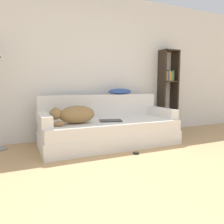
# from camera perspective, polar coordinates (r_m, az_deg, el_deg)

# --- Properties ---
(ground_plane) EXTENTS (20.00, 20.00, 0.00)m
(ground_plane) POSITION_cam_1_polar(r_m,az_deg,el_deg) (2.22, 26.06, -20.20)
(ground_plane) COLOR tan
(wall_back) EXTENTS (7.95, 0.06, 2.70)m
(wall_back) POSITION_cam_1_polar(r_m,az_deg,el_deg) (4.31, -2.87, 11.76)
(wall_back) COLOR silver
(wall_back) RESTS_ON ground_plane
(couch) EXTENTS (2.25, 0.95, 0.41)m
(couch) POSITION_cam_1_polar(r_m,az_deg,el_deg) (3.67, -0.61, -5.41)
(couch) COLOR silver
(couch) RESTS_ON ground_plane
(couch_backrest) EXTENTS (2.21, 0.15, 0.41)m
(couch_backrest) POSITION_cam_1_polar(r_m,az_deg,el_deg) (3.98, -2.95, 1.57)
(couch_backrest) COLOR silver
(couch_backrest) RESTS_ON couch
(couch_arm_left) EXTENTS (0.15, 0.76, 0.16)m
(couch_arm_left) POSITION_cam_1_polar(r_m,az_deg,el_deg) (3.34, -17.34, -1.88)
(couch_arm_left) COLOR silver
(couch_arm_left) RESTS_ON couch
(couch_arm_right) EXTENTS (0.15, 0.76, 0.16)m
(couch_arm_right) POSITION_cam_1_polar(r_m,az_deg,el_deg) (4.14, 12.86, -0.08)
(couch_arm_right) COLOR silver
(couch_arm_right) RESTS_ON couch
(dog) EXTENTS (0.68, 0.32, 0.28)m
(dog) POSITION_cam_1_polar(r_m,az_deg,el_deg) (3.33, -9.77, -0.67)
(dog) COLOR olive
(dog) RESTS_ON couch
(laptop) EXTENTS (0.40, 0.32, 0.02)m
(laptop) POSITION_cam_1_polar(r_m,az_deg,el_deg) (3.55, -0.37, -2.25)
(laptop) COLOR #2D2D30
(laptop) RESTS_ON couch
(throw_pillow) EXTENTS (0.47, 0.18, 0.11)m
(throw_pillow) POSITION_cam_1_polar(r_m,az_deg,el_deg) (4.13, 2.07, 5.38)
(throw_pillow) COLOR #335199
(throw_pillow) RESTS_ON couch_backrest
(bookshelf) EXTENTS (0.38, 0.26, 1.73)m
(bookshelf) POSITION_cam_1_polar(r_m,az_deg,el_deg) (4.87, 14.45, 6.58)
(bookshelf) COLOR #2D2319
(bookshelf) RESTS_ON ground_plane
(power_adapter) EXTENTS (0.06, 0.06, 0.03)m
(power_adapter) POSITION_cam_1_polar(r_m,az_deg,el_deg) (3.23, 6.28, -10.63)
(power_adapter) COLOR black
(power_adapter) RESTS_ON ground_plane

